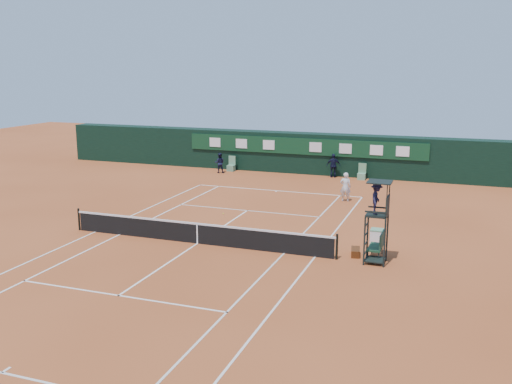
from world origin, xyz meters
TOP-DOWN VIEW (x-y plane):
  - ground at (0.00, 0.00)m, footprint 90.00×90.00m
  - court_lines at (0.00, 0.00)m, footprint 11.05×23.85m
  - tennis_net at (0.00, 0.00)m, footprint 12.90×0.10m
  - back_wall at (0.00, 18.74)m, footprint 40.00×1.65m
  - linesman_chair_left at (-5.50, 17.48)m, footprint 0.55×0.50m
  - linesman_chair_right at (4.50, 17.48)m, footprint 0.55×0.50m
  - umpire_chair at (7.96, 0.09)m, footprint 0.96×0.95m
  - player_bench at (7.99, 0.79)m, footprint 0.55×1.20m
  - tennis_bag at (7.05, 0.76)m, footprint 0.49×0.87m
  - cooler at (7.64, 2.89)m, footprint 0.57×0.57m
  - tennis_ball at (-0.95, 5.23)m, footprint 0.07×0.07m
  - player at (4.69, 10.51)m, footprint 0.69×0.50m
  - ball_kid_left at (-6.03, 16.48)m, footprint 0.86×0.75m
  - ball_kid_right at (2.43, 17.57)m, footprint 1.08×0.66m

SIDE VIEW (x-z plane):
  - ground at x=0.00m, z-range 0.00..0.00m
  - court_lines at x=0.00m, z-range 0.00..0.01m
  - tennis_ball at x=-0.95m, z-range 0.00..0.07m
  - tennis_bag at x=7.05m, z-range 0.00..0.31m
  - linesman_chair_left at x=-5.50m, z-range -0.26..0.89m
  - linesman_chair_right at x=4.50m, z-range -0.26..0.89m
  - cooler at x=7.64m, z-range 0.00..0.65m
  - tennis_net at x=0.00m, z-range -0.04..1.06m
  - player_bench at x=7.99m, z-range 0.05..1.15m
  - ball_kid_left at x=-6.03m, z-range 0.00..1.50m
  - ball_kid_right at x=2.43m, z-range 0.00..1.73m
  - player at x=4.69m, z-range 0.00..1.74m
  - back_wall at x=0.00m, z-range 0.01..3.01m
  - umpire_chair at x=7.96m, z-range 0.75..4.17m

